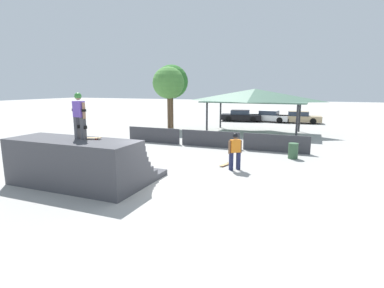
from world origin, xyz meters
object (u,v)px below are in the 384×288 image
Objects in this scene: skateboard_on_deck at (92,138)px; parked_car_tan at (299,117)px; skater_on_deck at (79,113)px; parked_car_white at (270,116)px; tree_far_back at (172,82)px; parked_car_black at (241,116)px; skateboard_on_ground at (225,164)px; bystander_walking at (235,148)px; tree_beside_pavilion at (169,83)px; trash_bin at (293,151)px.

parked_car_tan is at bearing 62.10° from skateboard_on_deck.
parked_car_white is at bearing 92.10° from skater_on_deck.
tree_far_back reaches higher than parked_car_black.
bystander_walking is at bearing -116.45° from skateboard_on_ground.
skateboard_on_ground is 13.80m from tree_beside_pavilion.
trash_bin is 17.74m from parked_car_tan.
tree_far_back is 14.92m from trash_bin.
parked_car_white is (7.86, 9.01, -3.73)m from tree_far_back.
parked_car_black is at bearing -161.17° from parked_car_white.
parked_car_tan is at bearing 39.56° from tree_far_back.
tree_far_back is (-4.51, 16.42, 2.42)m from skateboard_on_deck.
tree_beside_pavilion is at bearing -76.62° from tree_far_back.
trash_bin is (6.99, 7.77, -1.49)m from skateboard_on_deck.
trash_bin is (11.22, -7.45, -3.79)m from tree_beside_pavilion.
bystander_walking reaches higher than skateboard_on_ground.
tree_far_back is at bearing 143.06° from trash_bin.
parked_car_white is (-1.25, 21.10, -0.43)m from bystander_walking.
skateboard_on_deck is 6.61m from skateboard_on_ground.
skateboard_on_deck is 0.14× the size of tree_far_back.
tree_far_back is 1.28× the size of parked_car_tan.
skateboard_on_ground is at bearing -88.63° from parked_car_black.
tree_beside_pavilion reaches higher than parked_car_tan.
skateboard_on_deck is at bearing 3.67° from bystander_walking.
bystander_walking is at bearing -53.01° from tree_far_back.
tree_beside_pavilion is 1.28× the size of parked_car_white.
parked_car_tan is (1.88, 21.17, -0.43)m from bystander_walking.
bystander_walking is 0.37× the size of parked_car_black.
skateboard_on_ground is at bearing -53.52° from tree_far_back.
skater_on_deck is 7.28m from skateboard_on_ground.
bystander_walking is at bearing 29.63° from skateboard_on_deck.
skateboard_on_ground is 0.17× the size of parked_car_black.
skater_on_deck is at bearing -176.42° from skateboard_on_deck.
trash_bin is (11.50, -8.65, -3.91)m from tree_far_back.
tree_beside_pavilion reaches higher than parked_car_white.
tree_far_back reaches higher than skater_on_deck.
parked_car_black is (-6.79, 17.04, 0.18)m from trash_bin.
parked_car_black is at bearing 99.05° from skater_on_deck.
skateboard_on_deck is at bearing -99.86° from parked_car_black.
skater_on_deck is 17.11m from tree_far_back.
parked_car_white is at bearing 101.68° from trash_bin.
parked_car_black and parked_car_white have the same top height.
parked_car_black is 6.31m from parked_car_tan.
tree_beside_pavilion is 13.21m from parked_car_white.
skater_on_deck reaches higher than skateboard_on_deck.
bystander_walking reaches higher than parked_car_tan.
parked_car_black is (-3.78, 19.88, 0.55)m from skateboard_on_ground.
tree_beside_pavilion is 15.28m from parked_car_tan.
tree_beside_pavilion reaches higher than skater_on_deck.
parked_car_tan is (10.99, 9.08, -3.73)m from tree_far_back.
trash_bin is at bearing -164.45° from bystander_walking.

